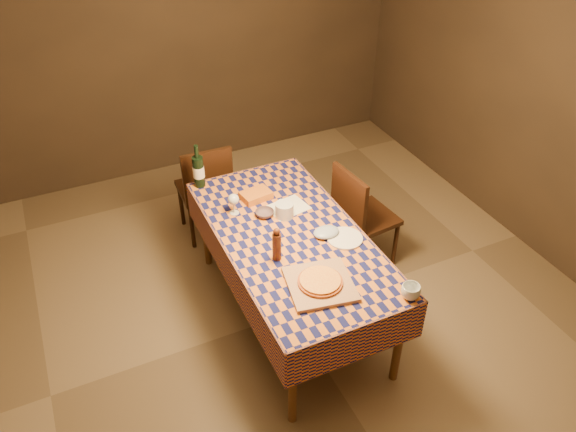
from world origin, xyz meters
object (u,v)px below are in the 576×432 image
Objects in this scene: cutting_board at (320,284)px; chair_right at (359,213)px; bowl at (265,214)px; white_plate at (345,238)px; pizza at (320,281)px; dining_table at (291,244)px; chair_far at (206,187)px; wine_bottle at (198,171)px.

chair_right is at bearing 46.12° from cutting_board.
bowl is 0.55× the size of white_plate.
dining_table is at bearing 84.52° from pizza.
white_plate is at bearing -50.48° from bowl.
chair_far is at bearing 96.57° from cutting_board.
white_plate is 0.26× the size of chair_right.
chair_right is at bearing 1.35° from bowl.
dining_table is 1.98× the size of chair_right.
cutting_board is at bearing 97.13° from pizza.
pizza is at bearing -88.07° from bowl.
cutting_board is 0.42× the size of chair_right.
cutting_board reaches higher than white_plate.
dining_table is at bearing -158.02° from chair_right.
white_plate is (0.36, 0.33, -0.01)m from cutting_board.
pizza reaches higher than bowl.
bowl is 0.14× the size of chair_far.
wine_bottle is 1.30m from chair_right.
dining_table is at bearing -74.56° from bowl.
dining_table is 0.96m from wine_bottle.
cutting_board is 0.42× the size of chair_far.
wine_bottle is at bearing 113.71° from dining_table.
wine_bottle is at bearing -112.11° from chair_far.
wine_bottle is 0.38× the size of chair_far.
pizza reaches higher than cutting_board.
wine_bottle is 0.38× the size of chair_right.
bowl is 0.66m from wine_bottle.
chair_far is at bearing 96.57° from pizza.
cutting_board is 2.95× the size of bowl.
wine_bottle is at bearing 103.28° from cutting_board.
cutting_board is 1.41× the size of pizza.
white_plate is at bearing -56.71° from wine_bottle.
pizza is at bearing -83.43° from chair_far.
wine_bottle reaches higher than chair_right.
chair_far is 1.00× the size of chair_right.
chair_right reaches higher than dining_table.
bowl is (-0.08, 0.28, 0.10)m from dining_table.
chair_right is (0.79, 0.82, -0.26)m from cutting_board.
pizza is 0.80m from bowl.
wine_bottle is 1.44× the size of white_plate.
chair_far is 1.32m from chair_right.
dining_table is 1.21m from chair_far.
dining_table is 0.54m from pizza.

